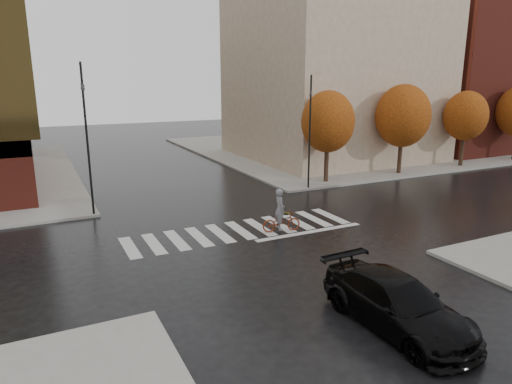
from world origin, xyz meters
TOP-DOWN VIEW (x-y plane):
  - ground at (0.00, 0.00)m, footprint 120.00×120.00m
  - sidewalk_ne at (21.00, 21.00)m, footprint 30.00×30.00m
  - crosswalk at (0.00, 0.50)m, footprint 12.00×3.00m
  - building_ne_tan at (17.00, 17.00)m, footprint 16.00×16.00m
  - building_ne_brick at (33.00, 16.00)m, footprint 14.00×14.00m
  - tree_ne_a at (10.00, 7.40)m, footprint 3.80×3.80m
  - tree_ne_b at (17.00, 7.40)m, footprint 4.20×4.20m
  - tree_ne_c at (24.00, 7.40)m, footprint 3.60×3.60m
  - sedan at (0.50, -10.00)m, footprint 2.38×5.53m
  - cyclist at (1.74, -0.57)m, footprint 2.03×1.04m
  - traffic_light_nw at (-6.30, 6.30)m, footprint 0.23×0.20m
  - traffic_light_ne at (7.78, 6.30)m, footprint 0.21×0.23m
  - fire_hydrant at (-10.00, 10.00)m, footprint 0.27×0.27m
  - manhole at (3.51, 2.00)m, footprint 0.81×0.81m

SIDE VIEW (x-z plane):
  - ground at x=0.00m, z-range 0.00..0.00m
  - crosswalk at x=0.00m, z-range 0.00..0.01m
  - manhole at x=3.51m, z-range 0.00..0.01m
  - sidewalk_ne at x=21.00m, z-range 0.00..0.15m
  - fire_hydrant at x=-10.00m, z-range 0.19..0.94m
  - cyclist at x=1.74m, z-range -0.35..1.85m
  - sedan at x=0.50m, z-range 0.00..1.59m
  - tree_ne_c at x=24.00m, z-range 1.22..7.53m
  - tree_ne_a at x=10.00m, z-range 1.20..7.71m
  - traffic_light_ne at x=7.78m, z-range 0.70..8.23m
  - tree_ne_b at x=17.00m, z-range 1.17..8.07m
  - traffic_light_nw at x=-6.30m, z-range 0.82..8.97m
  - building_ne_brick at x=33.00m, z-range 0.15..14.15m
  - building_ne_tan at x=17.00m, z-range 0.15..18.15m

